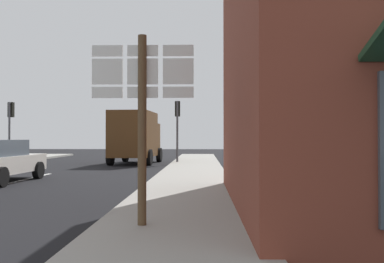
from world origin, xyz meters
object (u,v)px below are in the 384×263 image
Objects in this scene: delivery_truck at (136,136)px; traffic_light_far_right at (177,117)px; route_sign_post at (142,109)px; traffic_light_far_left at (11,118)px.

traffic_light_far_right reaches higher than delivery_truck.
route_sign_post is 20.62m from traffic_light_far_left.
traffic_light_far_right reaches higher than route_sign_post.
traffic_light_far_right is (2.50, -0.13, 1.09)m from delivery_truck.
delivery_truck is 1.60× the size of route_sign_post.
delivery_truck is 7.68m from traffic_light_far_left.
traffic_light_far_right is at bearing 91.63° from route_sign_post.
delivery_truck is 1.39× the size of traffic_light_far_left.
route_sign_post is at bearing -59.06° from traffic_light_far_left.
traffic_light_far_right is at bearing -3.06° from delivery_truck.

